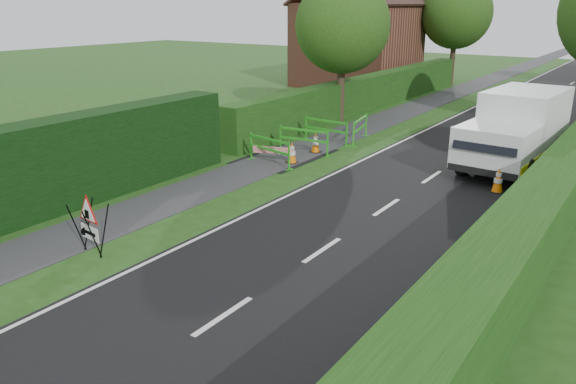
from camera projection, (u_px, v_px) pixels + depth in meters
The scene contains 20 objects.
ground at pixel (90, 301), 10.78m from camera, with size 120.00×120.00×0.00m, color #214213.
road_surface at pixel (561, 91), 36.86m from camera, with size 6.00×90.00×0.02m, color black.
footpath at pixel (477, 85), 39.80m from camera, with size 2.00×90.00×0.02m, color #2D2D30.
hedge_west_far at pixel (369, 109), 30.69m from camera, with size 1.00×24.00×1.80m, color #14380F.
house_west at pixel (358, 43), 38.70m from camera, with size 7.50×7.40×7.88m.
tree_nw at pixel (343, 26), 25.91m from camera, with size 4.40×4.40×6.70m.
tree_fw at pixel (457, 13), 38.34m from camera, with size 4.80×4.80×7.24m.
triangle_sign at pixel (88, 220), 12.54m from camera, with size 0.90×0.90×1.20m.
works_van at pixel (517, 128), 19.22m from camera, with size 2.63×5.87×2.61m.
traffic_cone_0 at pixel (498, 180), 16.88m from camera, with size 0.38×0.38×0.79m.
traffic_cone_1 at pixel (512, 167), 18.20m from camera, with size 0.38×0.38×0.79m.
traffic_cone_2 at pixel (531, 145), 21.05m from camera, with size 0.38×0.38×0.79m.
traffic_cone_3 at pixel (292, 153), 20.00m from camera, with size 0.38×0.38×0.79m.
traffic_cone_4 at pixel (316, 143), 21.45m from camera, with size 0.38×0.38×0.79m.
ped_barrier_0 at pixel (269, 147), 19.74m from camera, with size 2.09×0.77×1.00m.
ped_barrier_1 at pixel (304, 138), 21.20m from camera, with size 2.08×0.56×1.00m.
ped_barrier_2 at pixel (326, 128), 22.89m from camera, with size 2.08×0.47×1.00m.
ped_barrier_3 at pixel (360, 126), 23.14m from camera, with size 0.79×2.09×1.00m.
redwhite_plank at pixel (273, 162), 20.23m from camera, with size 1.50×0.04×0.25m, color red.
hatchback_car at pixel (533, 103), 28.30m from camera, with size 1.61×3.99×1.36m, color silver.
Camera 1 is at (8.53, -5.75, 5.41)m, focal length 35.00 mm.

